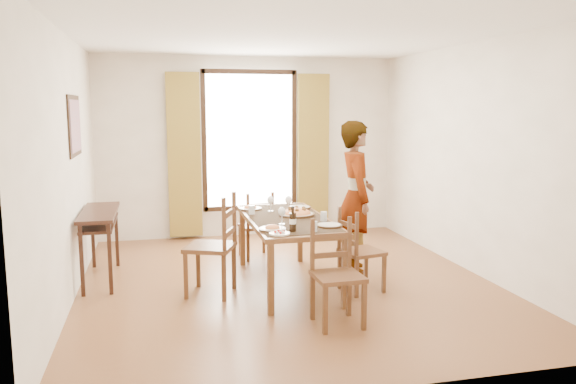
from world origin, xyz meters
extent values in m
plane|color=#5B301C|center=(0.00, 0.00, 0.00)|extent=(5.00, 5.00, 0.00)
cube|color=white|center=(0.00, 2.50, 1.35)|extent=(4.50, 0.10, 2.70)
cube|color=white|center=(0.00, -2.50, 1.35)|extent=(4.50, 0.10, 2.70)
cube|color=white|center=(-2.25, 0.00, 1.35)|extent=(0.10, 5.00, 2.70)
cube|color=white|center=(2.25, 0.00, 1.35)|extent=(0.10, 5.00, 2.70)
cube|color=white|center=(0.00, 0.00, 2.72)|extent=(4.50, 5.00, 0.04)
cube|color=white|center=(0.00, 2.47, 1.45)|extent=(1.30, 0.04, 2.00)
cube|color=olive|center=(-0.98, 2.41, 1.25)|extent=(0.48, 0.10, 2.40)
cube|color=olive|center=(0.98, 2.41, 1.25)|extent=(0.48, 0.10, 2.40)
cube|color=black|center=(-2.24, 0.60, 1.75)|extent=(0.02, 0.86, 0.66)
cube|color=#DB4629|center=(-2.23, 0.60, 1.75)|extent=(0.01, 0.76, 0.56)
cube|color=black|center=(-2.03, 0.60, 0.78)|extent=(0.38, 1.20, 0.04)
cube|color=black|center=(-2.03, 0.60, 0.66)|extent=(0.34, 1.10, 0.03)
cube|color=black|center=(-2.17, 0.05, 0.38)|extent=(0.04, 0.04, 0.76)
cube|color=black|center=(-2.17, 1.15, 0.38)|extent=(0.04, 0.04, 0.76)
cube|color=black|center=(-1.89, 0.05, 0.38)|extent=(0.04, 0.04, 0.76)
cube|color=black|center=(-1.89, 1.15, 0.38)|extent=(0.04, 0.04, 0.76)
cube|color=brown|center=(-0.01, -0.05, 0.72)|extent=(0.86, 1.87, 0.05)
cube|color=black|center=(-0.01, -0.05, 0.75)|extent=(0.79, 1.72, 0.01)
cube|color=brown|center=(-0.37, -0.92, 0.35)|extent=(0.06, 0.06, 0.70)
cube|color=brown|center=(-0.37, 0.83, 0.35)|extent=(0.06, 0.06, 0.70)
cube|color=brown|center=(0.36, -0.92, 0.35)|extent=(0.06, 0.06, 0.70)
cube|color=brown|center=(0.36, 0.83, 0.35)|extent=(0.06, 0.06, 0.70)
cube|color=brown|center=(-0.87, -0.17, 0.50)|extent=(0.61, 0.61, 0.04)
cube|color=brown|center=(-0.98, 0.09, 0.25)|extent=(0.04, 0.04, 0.50)
cube|color=brown|center=(-0.61, -0.06, 0.25)|extent=(0.04, 0.04, 0.50)
cube|color=brown|center=(-1.13, -0.28, 0.25)|extent=(0.04, 0.04, 0.50)
cube|color=brown|center=(-0.76, -0.44, 0.25)|extent=(0.04, 0.04, 0.50)
cube|color=brown|center=(-0.59, -0.07, 0.78)|extent=(0.04, 0.04, 0.56)
cube|color=brown|center=(-0.75, -0.44, 0.78)|extent=(0.04, 0.04, 0.56)
cube|color=brown|center=(-0.67, -0.26, 0.67)|extent=(0.18, 0.38, 0.06)
cube|color=brown|center=(-0.67, -0.26, 0.87)|extent=(0.18, 0.38, 0.06)
cube|color=brown|center=(-0.15, 1.15, 0.42)|extent=(0.45, 0.45, 0.04)
cube|color=brown|center=(-0.01, 1.34, 0.21)|extent=(0.04, 0.04, 0.42)
cube|color=brown|center=(0.05, 1.01, 0.21)|extent=(0.04, 0.04, 0.42)
cube|color=brown|center=(-0.34, 1.29, 0.21)|extent=(0.04, 0.04, 0.42)
cube|color=brown|center=(-0.28, 0.96, 0.21)|extent=(0.04, 0.04, 0.42)
cube|color=brown|center=(0.05, 1.01, 0.65)|extent=(0.03, 0.03, 0.46)
cube|color=brown|center=(-0.28, 0.95, 0.65)|extent=(0.03, 0.03, 0.46)
cube|color=brown|center=(-0.12, 0.98, 0.55)|extent=(0.33, 0.08, 0.05)
cube|color=brown|center=(-0.12, 0.98, 0.72)|extent=(0.33, 0.08, 0.05)
cube|color=brown|center=(0.16, -1.30, 0.45)|extent=(0.43, 0.43, 0.04)
cube|color=brown|center=(-0.01, -1.48, 0.23)|extent=(0.04, 0.04, 0.45)
cube|color=brown|center=(-0.02, -1.12, 0.23)|extent=(0.04, 0.04, 0.45)
cube|color=brown|center=(0.35, -1.47, 0.23)|extent=(0.04, 0.04, 0.45)
cube|color=brown|center=(0.34, -1.11, 0.23)|extent=(0.04, 0.04, 0.45)
cube|color=brown|center=(-0.02, -1.11, 0.70)|extent=(0.04, 0.04, 0.50)
cube|color=brown|center=(0.34, -1.10, 0.70)|extent=(0.04, 0.04, 0.50)
cube|color=brown|center=(0.16, -1.11, 0.60)|extent=(0.36, 0.04, 0.05)
cube|color=brown|center=(0.16, -1.11, 0.78)|extent=(0.36, 0.04, 0.05)
cube|color=brown|center=(0.71, -0.45, 0.43)|extent=(0.47, 0.47, 0.04)
cube|color=brown|center=(0.92, -0.58, 0.21)|extent=(0.04, 0.04, 0.43)
cube|color=brown|center=(0.58, -0.65, 0.21)|extent=(0.04, 0.04, 0.43)
cube|color=brown|center=(0.84, -0.24, 0.21)|extent=(0.04, 0.04, 0.43)
cube|color=brown|center=(0.51, -0.32, 0.21)|extent=(0.04, 0.04, 0.43)
cube|color=brown|center=(0.58, -0.65, 0.66)|extent=(0.03, 0.03, 0.47)
cube|color=brown|center=(0.50, -0.32, 0.66)|extent=(0.03, 0.03, 0.47)
cube|color=brown|center=(0.54, -0.49, 0.57)|extent=(0.10, 0.34, 0.05)
cube|color=brown|center=(0.54, -0.49, 0.74)|extent=(0.10, 0.34, 0.05)
imported|color=gray|center=(0.91, 0.28, 0.90)|extent=(0.78, 0.62, 1.80)
cylinder|color=silver|center=(0.32, -0.33, 0.81)|extent=(0.07, 0.07, 0.10)
cylinder|color=silver|center=(-0.35, 0.23, 0.81)|extent=(0.07, 0.07, 0.10)
cylinder|color=silver|center=(0.08, -0.79, 0.81)|extent=(0.07, 0.07, 0.10)
camera|label=1|loc=(-1.39, -5.91, 1.95)|focal=35.00mm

